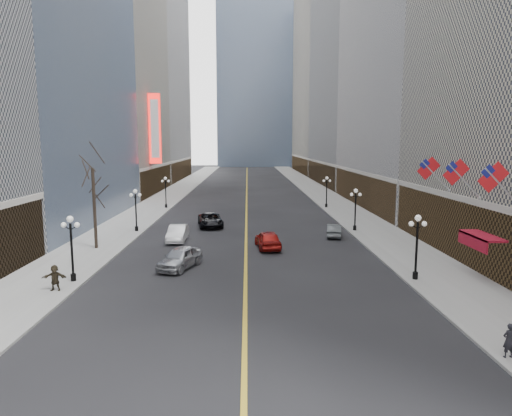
{
  "coord_description": "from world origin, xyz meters",
  "views": [
    {
      "loc": [
        0.15,
        -0.46,
        9.5
      ],
      "look_at": [
        0.54,
        20.18,
        6.56
      ],
      "focal_mm": 32.0,
      "sensor_mm": 36.0,
      "label": 1
    }
  ],
  "objects_px": {
    "car_nb_far": "(210,220)",
    "ped_ne_corner": "(509,340)",
    "streetlamp_east_1": "(417,240)",
    "streetlamp_west_2": "(136,206)",
    "streetlamp_east_2": "(355,205)",
    "streetlamp_east_3": "(327,189)",
    "streetlamp_west_3": "(166,189)",
    "car_nb_mid": "(178,233)",
    "car_nb_near": "(180,258)",
    "car_sb_far": "(334,230)",
    "streetlamp_west_1": "(71,242)",
    "car_sb_mid": "(268,239)"
  },
  "relations": [
    {
      "from": "car_nb_near",
      "to": "car_sb_far",
      "type": "height_order",
      "value": "car_nb_near"
    },
    {
      "from": "streetlamp_west_2",
      "to": "car_nb_near",
      "type": "relative_size",
      "value": 0.94
    },
    {
      "from": "streetlamp_east_3",
      "to": "car_sb_far",
      "type": "relative_size",
      "value": 1.13
    },
    {
      "from": "car_nb_near",
      "to": "car_sb_mid",
      "type": "bearing_deg",
      "value": 62.64
    },
    {
      "from": "streetlamp_west_1",
      "to": "streetlamp_west_2",
      "type": "distance_m",
      "value": 18.0
    },
    {
      "from": "streetlamp_west_1",
      "to": "streetlamp_west_3",
      "type": "xyz_separation_m",
      "value": [
        0.0,
        36.0,
        0.0
      ]
    },
    {
      "from": "streetlamp_east_2",
      "to": "streetlamp_west_1",
      "type": "xyz_separation_m",
      "value": [
        -23.6,
        -18.0,
        0.0
      ]
    },
    {
      "from": "car_nb_near",
      "to": "car_sb_far",
      "type": "bearing_deg",
      "value": 59.37
    },
    {
      "from": "car_nb_mid",
      "to": "ped_ne_corner",
      "type": "height_order",
      "value": "ped_ne_corner"
    },
    {
      "from": "car_nb_far",
      "to": "car_sb_mid",
      "type": "xyz_separation_m",
      "value": [
        6.1,
        -10.97,
        0.05
      ]
    },
    {
      "from": "streetlamp_west_1",
      "to": "car_nb_mid",
      "type": "relative_size",
      "value": 0.95
    },
    {
      "from": "streetlamp_east_2",
      "to": "streetlamp_east_1",
      "type": "bearing_deg",
      "value": -90.0
    },
    {
      "from": "streetlamp_east_2",
      "to": "car_nb_far",
      "type": "height_order",
      "value": "streetlamp_east_2"
    },
    {
      "from": "streetlamp_east_2",
      "to": "streetlamp_east_3",
      "type": "relative_size",
      "value": 1.0
    },
    {
      "from": "streetlamp_east_1",
      "to": "streetlamp_west_2",
      "type": "bearing_deg",
      "value": 142.67
    },
    {
      "from": "car_sb_far",
      "to": "ped_ne_corner",
      "type": "relative_size",
      "value": 2.56
    },
    {
      "from": "streetlamp_east_3",
      "to": "ped_ne_corner",
      "type": "height_order",
      "value": "streetlamp_east_3"
    },
    {
      "from": "car_sb_mid",
      "to": "ped_ne_corner",
      "type": "height_order",
      "value": "ped_ne_corner"
    },
    {
      "from": "streetlamp_east_1",
      "to": "car_nb_mid",
      "type": "distance_m",
      "value": 22.94
    },
    {
      "from": "streetlamp_west_2",
      "to": "car_nb_near",
      "type": "xyz_separation_m",
      "value": [
        6.77,
        -14.4,
        -2.08
      ]
    },
    {
      "from": "streetlamp_west_2",
      "to": "car_nb_mid",
      "type": "height_order",
      "value": "streetlamp_west_2"
    },
    {
      "from": "car_nb_far",
      "to": "streetlamp_east_3",
      "type": "bearing_deg",
      "value": 33.99
    },
    {
      "from": "streetlamp_east_2",
      "to": "car_nb_near",
      "type": "relative_size",
      "value": 0.94
    },
    {
      "from": "car_sb_far",
      "to": "streetlamp_west_1",
      "type": "bearing_deg",
      "value": 46.38
    },
    {
      "from": "streetlamp_east_1",
      "to": "ped_ne_corner",
      "type": "distance_m",
      "value": 11.89
    },
    {
      "from": "streetlamp_east_1",
      "to": "ped_ne_corner",
      "type": "xyz_separation_m",
      "value": [
        -0.2,
        -11.72,
        -1.97
      ]
    },
    {
      "from": "streetlamp_east_1",
      "to": "ped_ne_corner",
      "type": "relative_size",
      "value": 2.88
    },
    {
      "from": "streetlamp_east_3",
      "to": "streetlamp_west_3",
      "type": "bearing_deg",
      "value": 180.0
    },
    {
      "from": "streetlamp_west_1",
      "to": "car_nb_near",
      "type": "bearing_deg",
      "value": 27.99
    },
    {
      "from": "streetlamp_east_1",
      "to": "streetlamp_east_3",
      "type": "bearing_deg",
      "value": 90.0
    },
    {
      "from": "streetlamp_west_2",
      "to": "ped_ne_corner",
      "type": "bearing_deg",
      "value": -51.79
    },
    {
      "from": "streetlamp_east_2",
      "to": "car_nb_mid",
      "type": "height_order",
      "value": "streetlamp_east_2"
    },
    {
      "from": "streetlamp_west_2",
      "to": "streetlamp_west_3",
      "type": "relative_size",
      "value": 1.0
    },
    {
      "from": "streetlamp_east_3",
      "to": "car_sb_mid",
      "type": "relative_size",
      "value": 0.93
    },
    {
      "from": "ped_ne_corner",
      "to": "car_nb_far",
      "type": "bearing_deg",
      "value": -72.35
    },
    {
      "from": "streetlamp_west_1",
      "to": "car_sb_mid",
      "type": "bearing_deg",
      "value": 36.34
    },
    {
      "from": "streetlamp_east_1",
      "to": "streetlamp_west_1",
      "type": "height_order",
      "value": "same"
    },
    {
      "from": "streetlamp_west_3",
      "to": "ped_ne_corner",
      "type": "bearing_deg",
      "value": -63.88
    },
    {
      "from": "car_nb_mid",
      "to": "car_sb_far",
      "type": "height_order",
      "value": "car_nb_mid"
    },
    {
      "from": "streetlamp_east_3",
      "to": "streetlamp_west_2",
      "type": "relative_size",
      "value": 1.0
    },
    {
      "from": "streetlamp_east_3",
      "to": "car_nb_far",
      "type": "xyz_separation_m",
      "value": [
        -15.9,
        -14.88,
        -2.12
      ]
    },
    {
      "from": "streetlamp_east_3",
      "to": "streetlamp_west_3",
      "type": "distance_m",
      "value": 23.6
    },
    {
      "from": "car_nb_far",
      "to": "streetlamp_west_2",
      "type": "bearing_deg",
      "value": -167.02
    },
    {
      "from": "car_nb_mid",
      "to": "streetlamp_east_1",
      "type": "bearing_deg",
      "value": -36.24
    },
    {
      "from": "car_sb_mid",
      "to": "ped_ne_corner",
      "type": "bearing_deg",
      "value": 107.12
    },
    {
      "from": "car_nb_far",
      "to": "ped_ne_corner",
      "type": "height_order",
      "value": "ped_ne_corner"
    },
    {
      "from": "streetlamp_east_3",
      "to": "car_sb_far",
      "type": "xyz_separation_m",
      "value": [
        -2.8,
        -20.75,
        -2.24
      ]
    },
    {
      "from": "streetlamp_east_3",
      "to": "car_nb_near",
      "type": "height_order",
      "value": "streetlamp_east_3"
    },
    {
      "from": "streetlamp_east_3",
      "to": "car_nb_mid",
      "type": "bearing_deg",
      "value": -129.31
    },
    {
      "from": "car_sb_far",
      "to": "streetlamp_east_2",
      "type": "bearing_deg",
      "value": -125.43
    }
  ]
}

